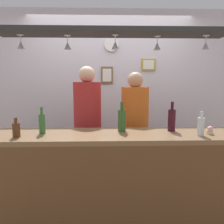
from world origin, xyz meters
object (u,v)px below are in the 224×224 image
Objects in this scene: bottle_wine_dark_red at (172,119)px; bottle_beer_green_import at (42,123)px; cupcake at (210,130)px; person_left_red_shirt at (88,121)px; bottle_soda_clear at (201,126)px; bottle_champagne_green at (122,120)px; picture_frame_crest at (107,75)px; wall_clock at (111,44)px; bottle_beer_brown_stubby at (16,130)px; picture_frame_upper_small at (149,65)px; person_middle_orange_shirt at (135,124)px.

bottle_wine_dark_red is 1.15× the size of bottle_beer_green_import.
person_left_red_shirt is at bearing 150.82° from cupcake.
bottle_wine_dark_red is at bearing 155.23° from cupcake.
bottle_soda_clear reaches higher than cupcake.
bottle_wine_dark_red is 1.00× the size of bottle_champagne_green.
picture_frame_crest is 0.47m from wall_clock.
cupcake is (1.82, 0.06, -0.03)m from bottle_beer_brown_stubby.
bottle_wine_dark_red is 0.30m from bottle_soda_clear.
bottle_beer_green_import is at bearing -176.78° from bottle_wine_dark_red.
person_left_red_shirt is at bearing -107.96° from picture_frame_crest.
picture_frame_upper_small is (0.00, 1.31, 0.63)m from bottle_wine_dark_red.
person_left_red_shirt reaches higher than bottle_wine_dark_red.
wall_clock is (-0.27, 0.77, 1.09)m from person_middle_orange_shirt.
person_left_red_shirt is 1.05m from bottle_wine_dark_red.
bottle_beer_green_import is 1.82m from wall_clock.
bottle_champagne_green is (-0.51, -0.00, 0.00)m from bottle_wine_dark_red.
person_middle_orange_shirt reaches higher than bottle_beer_green_import.
picture_frame_upper_small is at bearing 46.92° from bottle_beer_green_import.
bottle_beer_brown_stubby is 2.23m from picture_frame_upper_small.
person_left_red_shirt reaches higher than bottle_champagne_green.
bottle_wine_dark_red is 1.45m from picture_frame_upper_small.
bottle_soda_clear is at bearing -33.60° from person_left_red_shirt.
person_left_red_shirt is 6.52× the size of bottle_beer_green_import.
bottle_wine_dark_red is 0.37m from cupcake.
bottle_beer_brown_stubby is (-1.18, -0.74, 0.11)m from person_middle_orange_shirt.
bottle_soda_clear is at bearing -43.80° from bottle_wine_dark_red.
wall_clock is at bearing 109.44° from person_middle_orange_shirt.
person_middle_orange_shirt reaches higher than bottle_champagne_green.
person_left_red_shirt reaches higher than bottle_beer_brown_stubby.
person_left_red_shirt is 0.67m from bottle_champagne_green.
person_left_red_shirt is 0.73m from bottle_beer_green_import.
bottle_wine_dark_red is 1.29m from bottle_beer_green_import.
bottle_wine_dark_red is 1.36× the size of picture_frame_upper_small.
bottle_champagne_green is at bearing -54.03° from person_left_red_shirt.
person_left_red_shirt reaches higher than bottle_soda_clear.
person_left_red_shirt is 6.52× the size of picture_frame_crest.
bottle_beer_green_import is at bearing -115.02° from picture_frame_crest.
wall_clock reaches higher than person_middle_orange_shirt.
bottle_soda_clear is (0.21, -0.21, -0.03)m from bottle_wine_dark_red.
person_left_red_shirt is at bearing 125.97° from bottle_champagne_green.
bottle_soda_clear is at bearing -62.30° from wall_clock.
person_middle_orange_shirt is 1.15m from picture_frame_upper_small.
bottle_champagne_green is 1.61m from wall_clock.
bottle_wine_dark_red is at bearing -63.70° from picture_frame_crest.
person_middle_orange_shirt is 1.05m from picture_frame_crest.
wall_clock is (0.07, -0.01, 0.47)m from picture_frame_crest.
picture_frame_crest reaches higher than person_middle_orange_shirt.
bottle_soda_clear is at bearing -15.73° from bottle_champagne_green.
cupcake is at bearing -2.80° from bottle_beer_green_import.
person_left_red_shirt is at bearing -112.63° from wall_clock.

